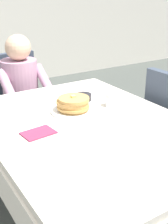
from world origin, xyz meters
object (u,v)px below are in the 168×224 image
(breakfast_stack, at_px, (73,104))
(cup_coffee, at_px, (111,100))
(dining_table_main, at_px, (88,138))
(chair_diner, at_px, (17,99))
(plate_breakfast, at_px, (73,111))
(bowl_butter, at_px, (83,97))
(spoon_near_edge, at_px, (104,131))
(fork_left_of_plate, at_px, (47,119))
(diner_person, at_px, (22,89))
(knife_right_of_plate, at_px, (100,107))

(breakfast_stack, bearing_deg, cup_coffee, -9.06)
(dining_table_main, distance_m, chair_diner, 1.18)
(dining_table_main, bearing_deg, plate_breakfast, 85.69)
(dining_table_main, bearing_deg, breakfast_stack, 85.98)
(bowl_butter, xyz_separation_m, spoon_near_edge, (-0.17, -0.47, -0.02))
(chair_diner, distance_m, bowl_butter, 0.88)
(dining_table_main, height_order, breakfast_stack, breakfast_stack)
(cup_coffee, relative_size, bowl_butter, 1.03)
(chair_diner, distance_m, fork_left_of_plate, 1.03)
(diner_person, relative_size, spoon_near_edge, 7.47)
(dining_table_main, xyz_separation_m, bowl_butter, (0.18, 0.34, 0.11))
(diner_person, height_order, spoon_near_edge, diner_person)
(fork_left_of_plate, bearing_deg, knife_right_of_plate, -87.14)
(diner_person, bearing_deg, chair_diner, -90.00)
(chair_diner, bearing_deg, knife_right_of_plate, 102.07)
(fork_left_of_plate, bearing_deg, breakfast_stack, -81.07)
(dining_table_main, distance_m, bowl_butter, 0.40)
(diner_person, distance_m, spoon_near_edge, 1.15)
(chair_diner, distance_m, cup_coffee, 1.09)
(dining_table_main, distance_m, cup_coffee, 0.34)
(plate_breakfast, height_order, bowl_butter, bowl_butter)
(dining_table_main, xyz_separation_m, fork_left_of_plate, (-0.18, 0.17, 0.09))
(plate_breakfast, relative_size, spoon_near_edge, 1.87)
(breakfast_stack, height_order, cup_coffee, breakfast_stack)
(chair_diner, bearing_deg, cup_coffee, 105.71)
(fork_left_of_plate, relative_size, spoon_near_edge, 1.20)
(breakfast_stack, relative_size, spoon_near_edge, 1.37)
(dining_table_main, xyz_separation_m, knife_right_of_plate, (0.20, 0.17, 0.09))
(chair_diner, xyz_separation_m, diner_person, (-0.00, -0.16, 0.14))
(knife_right_of_plate, bearing_deg, chair_diner, 12.75)
(breakfast_stack, xyz_separation_m, bowl_butter, (0.17, 0.15, -0.04))
(dining_table_main, height_order, cup_coffee, cup_coffee)
(chair_diner, distance_m, diner_person, 0.21)
(bowl_butter, distance_m, knife_right_of_plate, 0.17)
(plate_breakfast, height_order, spoon_near_edge, plate_breakfast)
(chair_diner, height_order, cup_coffee, chair_diner)
(chair_diner, bearing_deg, diner_person, 90.00)
(diner_person, relative_size, cup_coffee, 9.91)
(dining_table_main, bearing_deg, fork_left_of_plate, 135.44)
(diner_person, bearing_deg, plate_breakfast, 91.62)
(bowl_butter, bearing_deg, fork_left_of_plate, -154.60)
(dining_table_main, relative_size, chair_diner, 1.64)
(cup_coffee, xyz_separation_m, knife_right_of_plate, (-0.07, 0.02, -0.04))
(bowl_butter, relative_size, fork_left_of_plate, 0.61)
(knife_right_of_plate, xyz_separation_m, spoon_near_edge, (-0.19, -0.30, 0.00))
(cup_coffee, xyz_separation_m, fork_left_of_plate, (-0.45, 0.02, -0.04))
(breakfast_stack, xyz_separation_m, fork_left_of_plate, (-0.19, -0.02, -0.06))
(plate_breakfast, bearing_deg, dining_table_main, -94.31)
(cup_coffee, distance_m, knife_right_of_plate, 0.09)
(diner_person, xyz_separation_m, cup_coffee, (0.29, -0.86, 0.11))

